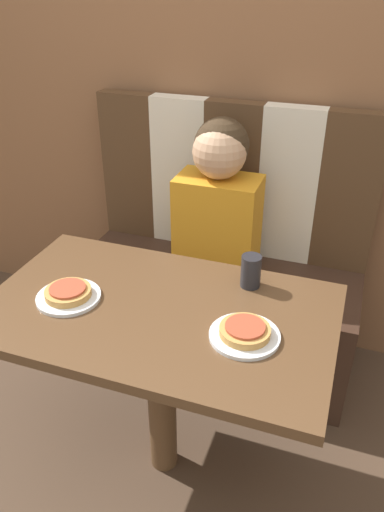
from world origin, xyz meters
name	(u,v)px	position (x,y,z in m)	size (l,w,h in m)	color
ground_plane	(164,460)	(0.00, 0.00, 0.00)	(12.00, 12.00, 0.00)	#4C3828
wall_back	(243,62)	(0.00, 0.95, 1.30)	(7.00, 0.05, 2.60)	brown
booth_seat	(215,314)	(0.00, 0.64, 0.24)	(1.24, 0.51, 0.49)	#382319
booth_backrest	(232,180)	(0.00, 0.86, 0.83)	(1.24, 0.08, 0.68)	#4C331E
dining_table	(159,332)	(0.00, 0.00, 0.63)	(1.09, 0.66, 0.72)	brown
person	(219,197)	(0.00, 0.64, 0.83)	(0.34, 0.24, 0.66)	orange
plate_left	(69,297)	(-0.29, -0.05, 0.73)	(0.21, 0.21, 0.01)	white
plate_right	(245,336)	(0.29, -0.05, 0.73)	(0.21, 0.21, 0.01)	white
pizza_left	(68,292)	(-0.29, -0.05, 0.75)	(0.15, 0.15, 0.03)	#C68E47
pizza_right	(245,330)	(0.29, -0.05, 0.75)	(0.15, 0.15, 0.03)	#C68E47
drinking_cup	(251,271)	(0.24, 0.22, 0.78)	(0.07, 0.07, 0.11)	#232328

